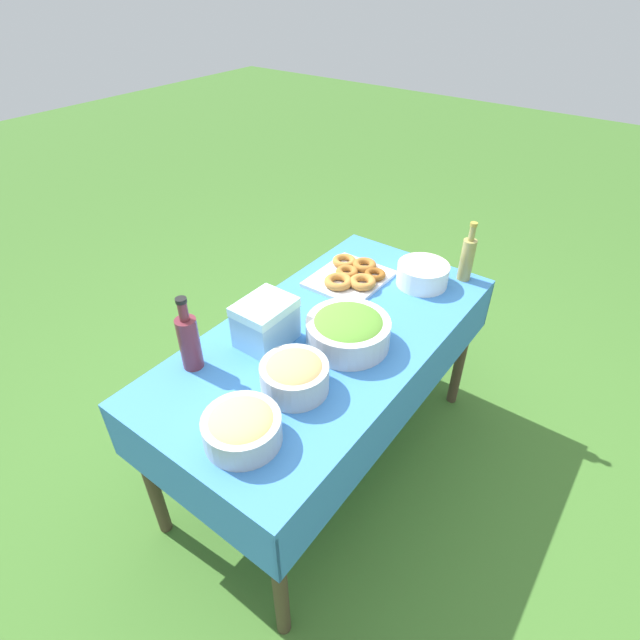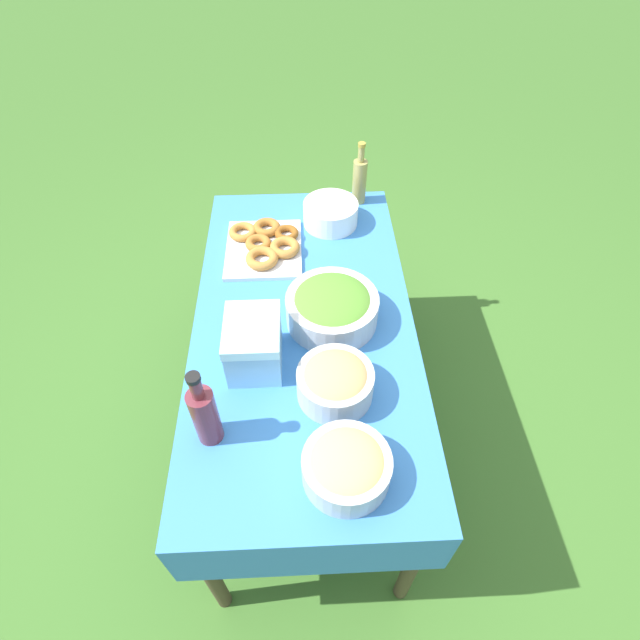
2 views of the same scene
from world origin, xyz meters
TOP-DOWN VIEW (x-y plane):
  - ground_plane at (0.00, 0.00)m, footprint 14.00×14.00m
  - picnic_table at (0.00, 0.00)m, footprint 1.50×0.75m
  - salad_bowl at (-0.01, -0.10)m, footprint 0.31×0.31m
  - pasta_bowl at (-0.57, -0.10)m, footprint 0.24×0.24m
  - donut_platter at (0.38, 0.14)m, footprint 0.35×0.31m
  - plate_stack at (0.53, -0.12)m, footprint 0.22×0.22m
  - olive_oil_bottle at (0.68, -0.25)m, footprint 0.06×0.06m
  - wine_bottle at (-0.43, 0.27)m, footprint 0.07×0.07m
  - bread_bowl at (-0.31, -0.09)m, footprint 0.23×0.23m
  - cooler_box at (-0.18, 0.15)m, footprint 0.21×0.17m

SIDE VIEW (x-z plane):
  - ground_plane at x=0.00m, z-range 0.00..0.00m
  - picnic_table at x=0.00m, z-range 0.27..1.00m
  - donut_platter at x=0.38m, z-range 0.73..0.78m
  - plate_stack at x=0.53m, z-range 0.73..0.83m
  - pasta_bowl at x=-0.57m, z-range 0.74..0.85m
  - bread_bowl at x=-0.31m, z-range 0.74..0.86m
  - salad_bowl at x=-0.01m, z-range 0.74..0.86m
  - cooler_box at x=-0.18m, z-range 0.74..0.91m
  - olive_oil_bottle at x=0.68m, z-range 0.71..0.98m
  - wine_bottle at x=-0.43m, z-range 0.70..0.99m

